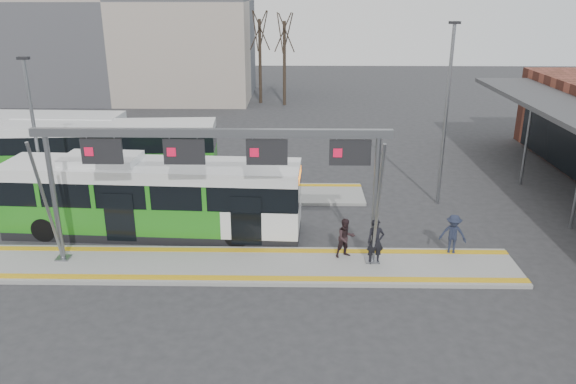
# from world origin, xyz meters

# --- Properties ---
(ground) EXTENTS (120.00, 120.00, 0.00)m
(ground) POSITION_xyz_m (0.00, 0.00, 0.00)
(ground) COLOR #2D2D30
(ground) RESTS_ON ground
(platform_main) EXTENTS (22.00, 3.00, 0.15)m
(platform_main) POSITION_xyz_m (0.00, 0.00, 0.07)
(platform_main) COLOR gray
(platform_main) RESTS_ON ground
(platform_second) EXTENTS (20.00, 3.00, 0.15)m
(platform_second) POSITION_xyz_m (-4.00, 8.00, 0.07)
(platform_second) COLOR gray
(platform_second) RESTS_ON ground
(tactile_main) EXTENTS (22.00, 2.65, 0.02)m
(tactile_main) POSITION_xyz_m (0.00, 0.00, 0.16)
(tactile_main) COLOR gold
(tactile_main) RESTS_ON platform_main
(tactile_second) EXTENTS (20.00, 0.35, 0.02)m
(tactile_second) POSITION_xyz_m (-4.00, 9.15, 0.16)
(tactile_second) COLOR gold
(tactile_second) RESTS_ON platform_second
(gantry) EXTENTS (13.00, 1.68, 5.20)m
(gantry) POSITION_xyz_m (-0.35, 0.25, 4.30)
(gantry) COLOR slate
(gantry) RESTS_ON platform_main
(hero_bus) EXTENTS (12.69, 3.32, 3.46)m
(hero_bus) POSITION_xyz_m (-3.61, 3.23, 1.58)
(hero_bus) COLOR black
(hero_bus) RESTS_ON ground
(bg_bus_green) EXTENTS (11.99, 3.33, 2.96)m
(bg_bus_green) POSITION_xyz_m (-8.04, 11.51, 1.46)
(bg_bus_green) COLOR black
(bg_bus_green) RESTS_ON ground
(bg_bus_blue) EXTENTS (11.58, 2.92, 3.00)m
(bg_bus_blue) POSITION_xyz_m (-13.76, 13.60, 1.48)
(bg_bus_blue) COLOR black
(bg_bus_blue) RESTS_ON ground
(passenger_a) EXTENTS (0.71, 0.51, 1.80)m
(passenger_a) POSITION_xyz_m (5.58, 0.16, 1.05)
(passenger_a) COLOR black
(passenger_a) RESTS_ON platform_main
(passenger_b) EXTENTS (0.94, 0.85, 1.58)m
(passenger_b) POSITION_xyz_m (4.50, 0.70, 0.94)
(passenger_b) COLOR black
(passenger_b) RESTS_ON platform_main
(passenger_c) EXTENTS (1.17, 0.86, 1.62)m
(passenger_c) POSITION_xyz_m (8.75, 1.10, 0.96)
(passenger_c) COLOR #1F2538
(passenger_c) RESTS_ON platform_main
(tree_left) EXTENTS (1.40, 1.40, 8.53)m
(tree_left) POSITION_xyz_m (-0.88, 32.93, 6.47)
(tree_left) COLOR #382B21
(tree_left) RESTS_ON ground
(tree_mid) EXTENTS (1.40, 1.40, 8.39)m
(tree_mid) POSITION_xyz_m (1.36, 31.97, 6.37)
(tree_mid) COLOR #382B21
(tree_mid) RESTS_ON ground
(lamp_west) EXTENTS (0.50, 0.25, 7.31)m
(lamp_west) POSITION_xyz_m (-9.17, 5.11, 3.90)
(lamp_west) COLOR slate
(lamp_west) RESTS_ON ground
(lamp_east) EXTENTS (0.50, 0.25, 8.69)m
(lamp_east) POSITION_xyz_m (9.58, 6.98, 4.59)
(lamp_east) COLOR slate
(lamp_east) RESTS_ON ground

